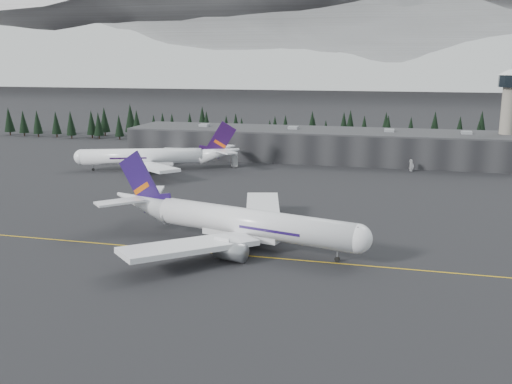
% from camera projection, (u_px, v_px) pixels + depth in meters
% --- Properties ---
extents(ground, '(1400.00, 1400.00, 0.00)m').
position_uv_depth(ground, '(234.00, 252.00, 125.40)').
color(ground, black).
rests_on(ground, ground).
extents(taxiline, '(400.00, 0.40, 0.02)m').
position_uv_depth(taxiline, '(231.00, 254.00, 123.51)').
color(taxiline, gold).
rests_on(taxiline, ground).
extents(terminal, '(160.00, 30.00, 12.60)m').
position_uv_depth(terminal, '(316.00, 144.00, 242.12)').
color(terminal, black).
rests_on(terminal, ground).
extents(control_tower, '(10.00, 10.00, 37.70)m').
position_uv_depth(control_tower, '(508.00, 107.00, 223.33)').
color(control_tower, gray).
rests_on(control_tower, ground).
extents(treeline, '(360.00, 20.00, 15.00)m').
position_uv_depth(treeline, '(327.00, 131.00, 276.82)').
color(treeline, black).
rests_on(treeline, ground).
extents(mountain_ridge, '(4400.00, 900.00, 420.00)m').
position_uv_depth(mountain_ridge, '(383.00, 83.00, 1070.51)').
color(mountain_ridge, white).
rests_on(mountain_ridge, ground).
extents(jet_main, '(65.63, 59.85, 19.65)m').
position_uv_depth(jet_main, '(232.00, 220.00, 129.56)').
color(jet_main, white).
rests_on(jet_main, ground).
extents(jet_parked, '(61.47, 55.26, 18.61)m').
position_uv_depth(jet_parked, '(157.00, 156.00, 218.08)').
color(jet_parked, white).
rests_on(jet_parked, ground).
extents(gse_vehicle_a, '(2.93, 5.75, 1.56)m').
position_uv_depth(gse_vehicle_a, '(235.00, 166.00, 223.95)').
color(gse_vehicle_a, silver).
rests_on(gse_vehicle_a, ground).
extents(gse_vehicle_b, '(4.93, 2.76, 1.58)m').
position_uv_depth(gse_vehicle_b, '(411.00, 169.00, 216.11)').
color(gse_vehicle_b, silver).
rests_on(gse_vehicle_b, ground).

